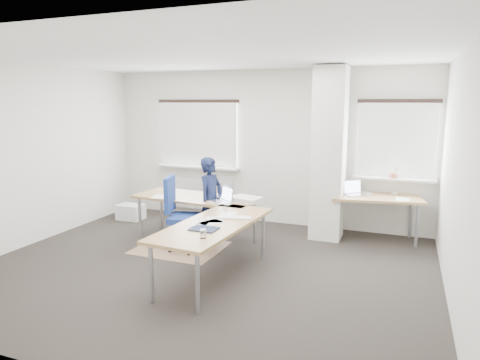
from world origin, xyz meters
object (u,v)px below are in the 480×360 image
at_px(desk_main, 207,211).
at_px(task_chair, 184,230).
at_px(person, 211,201).
at_px(desk_side, 376,199).

height_order(desk_main, task_chair, task_chair).
bearing_deg(desk_main, person, 114.04).
bearing_deg(task_chair, desk_side, 15.22).
xyz_separation_m(task_chair, person, (0.27, 0.40, 0.38)).
relative_size(desk_main, desk_side, 1.85).
height_order(desk_side, task_chair, desk_side).
distance_m(desk_main, person, 0.61).
bearing_deg(desk_side, task_chair, -159.91).
bearing_deg(task_chair, person, 40.89).
bearing_deg(desk_main, task_chair, 164.56).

